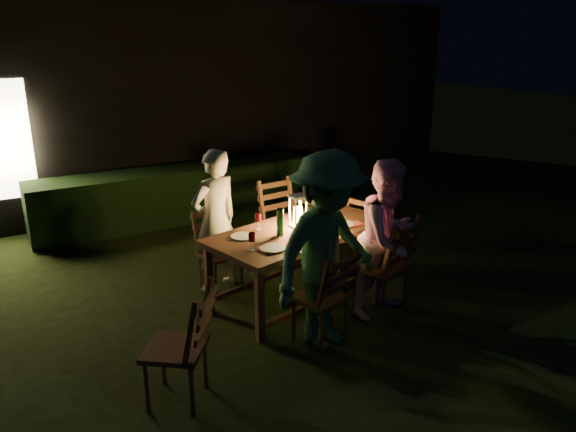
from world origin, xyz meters
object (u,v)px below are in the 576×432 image
chair_spare (179,366)px  bottle_bucket_a (312,187)px  bottle_bucket_b (315,184)px  person_house_side (215,221)px  ice_bucket (314,189)px  chair_near_right (382,281)px  chair_far_right (286,239)px  person_opp_left (327,252)px  chair_far_left (220,265)px  lantern (298,213)px  person_opp_right (389,238)px  bottle_table (280,222)px  side_table (314,202)px  chair_end (370,244)px  chair_near_left (322,312)px  dining_table (298,237)px

chair_spare → bottle_bucket_a: 3.62m
bottle_bucket_a → bottle_bucket_b: bearing=38.7°
person_house_side → ice_bucket: bearing=-172.1°
chair_near_right → chair_far_right: (-0.27, 1.52, 0.00)m
person_house_side → bottle_bucket_b: (1.74, 0.72, 0.01)m
person_house_side → person_opp_left: 1.64m
chair_far_left → bottle_bucket_b: (1.73, 0.77, 0.52)m
lantern → ice_bucket: 1.67m
person_opp_right → bottle_bucket_b: size_ratio=4.99×
lantern → chair_far_left: bearing=138.6°
ice_bucket → bottle_table: bearing=-132.4°
chair_near_right → chair_far_right: chair_far_right is taller
side_table → bottle_bucket_a: bearing=-141.3°
chair_spare → chair_far_right: bearing=-9.4°
bottle_bucket_a → chair_near_right: bearing=-101.0°
chair_end → bottle_table: 1.61m
chair_far_left → side_table: 1.85m
chair_far_right → bottle_bucket_b: (0.76, 0.52, 0.47)m
chair_near_left → chair_far_right: size_ratio=0.90×
chair_near_left → lantern: 1.16m
chair_far_left → chair_end: (1.81, -0.34, 0.02)m
chair_near_right → bottle_table: bearing=127.9°
lantern → person_house_side: bearing=136.9°
ice_bucket → bottle_bucket_b: bottle_bucket_b is taller
person_opp_right → bottle_table: (-0.88, 0.63, 0.13)m
side_table → ice_bucket: 0.19m
chair_far_left → bottle_bucket_b: size_ratio=2.91×
dining_table → bottle_bucket_a: 1.67m
chair_far_left → chair_spare: bearing=48.5°
chair_near_left → person_house_side: 1.67m
chair_near_left → chair_far_right: chair_far_right is taller
person_opp_right → side_table: (0.42, 2.05, -0.24)m
chair_far_left → person_opp_right: 1.90m
chair_near_right → chair_end: chair_near_right is taller
dining_table → bottle_bucket_b: (1.11, 1.40, 0.09)m
chair_far_right → chair_spare: (-2.03, -1.93, -0.02)m
chair_spare → person_opp_right: size_ratio=0.63×
chair_end → chair_spare: bearing=-84.2°
dining_table → chair_far_left: 0.99m
chair_near_left → chair_far_right: (0.60, 1.74, 0.03)m
chair_far_left → chair_spare: 2.00m
dining_table → chair_end: bearing=-0.1°
chair_far_right → person_opp_left: person_opp_left is taller
chair_near_left → bottle_bucket_a: bearing=43.4°
chair_far_left → bottle_bucket_a: (1.63, 0.69, 0.52)m
side_table → person_opp_right: bearing=-101.6°
chair_near_right → chair_spare: size_ratio=1.06×
chair_end → person_house_side: 1.93m
chair_near_left → ice_bucket: (1.31, 2.22, 0.45)m
chair_spare → person_opp_right: person_opp_right is taller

